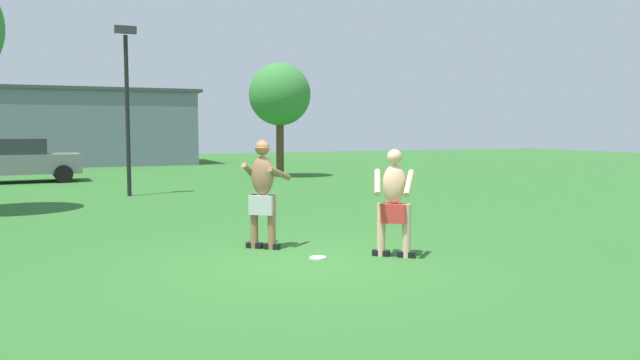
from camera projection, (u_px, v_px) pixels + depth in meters
ground_plane at (307, 264)px, 8.79m from camera, size 80.00×80.00×0.00m
player_with_cap at (263, 188)px, 9.86m from camera, size 0.86×0.79×1.76m
player_in_red at (394, 201)px, 9.22m from camera, size 0.72×0.78×1.63m
frisbee at (318, 258)px, 9.17m from camera, size 0.25×0.25×0.03m
car_gray_mid_lot at (15, 160)px, 22.10m from camera, size 4.39×2.21×1.58m
lamp_post at (127, 90)px, 17.47m from camera, size 0.60×0.24×4.82m
outbuilding_behind_lot at (70, 127)px, 32.88m from camera, size 13.06×5.86×4.03m
tree_behind_players at (280, 95)px, 24.53m from camera, size 2.46×2.46×4.55m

